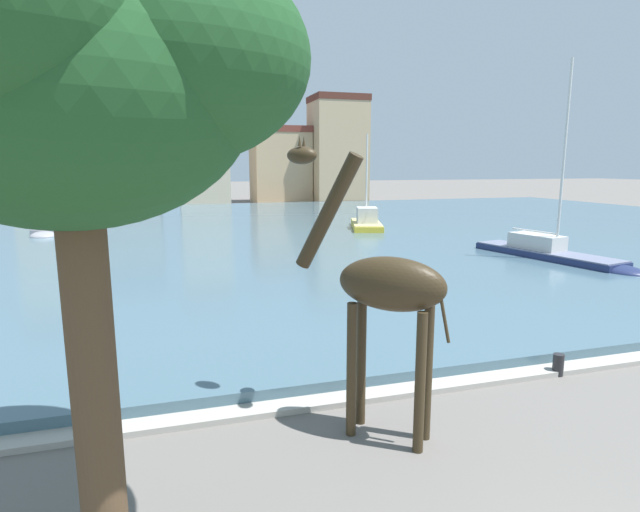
% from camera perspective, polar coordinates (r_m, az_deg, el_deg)
% --- Properties ---
extents(harbor_water, '(87.97, 50.10, 0.35)m').
position_cam_1_polar(harbor_water, '(34.72, -9.20, 2.66)').
color(harbor_water, '#476675').
rests_on(harbor_water, ground).
extents(quay_edge_coping, '(87.97, 0.50, 0.12)m').
position_cam_1_polar(quay_edge_coping, '(10.88, 8.99, -14.94)').
color(quay_edge_coping, '#ADA89E').
rests_on(quay_edge_coping, ground).
extents(giraffe_statue, '(2.45, 2.32, 5.17)m').
position_cam_1_polar(giraffe_statue, '(8.46, 7.09, -3.72)').
color(giraffe_statue, '#382B19').
rests_on(giraffe_statue, ground).
extents(sailboat_yellow, '(3.65, 6.55, 6.82)m').
position_cam_1_polar(sailboat_yellow, '(35.82, 5.25, 3.66)').
color(sailboat_yellow, gold).
rests_on(sailboat_yellow, ground).
extents(sailboat_grey, '(4.20, 7.35, 6.39)m').
position_cam_1_polar(sailboat_grey, '(37.88, -26.65, 2.95)').
color(sailboat_grey, '#939399').
rests_on(sailboat_grey, ground).
extents(sailboat_navy, '(3.28, 8.50, 9.32)m').
position_cam_1_polar(sailboat_navy, '(25.90, 25.18, -0.01)').
color(sailboat_navy, navy).
rests_on(sailboat_navy, ground).
extents(shade_tree, '(4.50, 5.22, 7.04)m').
position_cam_1_polar(shade_tree, '(5.87, -26.95, 17.76)').
color(shade_tree, brown).
rests_on(shade_tree, ground).
extents(mooring_bollard, '(0.24, 0.24, 0.50)m').
position_cam_1_polar(mooring_bollard, '(12.74, 25.45, -11.09)').
color(mooring_bollard, '#232326').
rests_on(mooring_bollard, ground).
extents(townhouse_tall_gabled, '(7.08, 7.45, 13.54)m').
position_cam_1_polar(townhouse_tall_gabled, '(63.17, -28.21, 10.96)').
color(townhouse_tall_gabled, '#C6B293').
rests_on(townhouse_tall_gabled, ground).
extents(townhouse_end_terrace, '(8.34, 7.22, 9.29)m').
position_cam_1_polar(townhouse_end_terrace, '(62.53, -21.63, 9.52)').
color(townhouse_end_terrace, gray).
rests_on(townhouse_end_terrace, ground).
extents(townhouse_corner_house, '(5.75, 5.55, 11.49)m').
position_cam_1_polar(townhouse_corner_house, '(61.59, -13.15, 10.98)').
color(townhouse_corner_house, '#C6B293').
rests_on(townhouse_corner_house, ground).
extents(townhouse_narrow_midrow, '(7.28, 6.22, 9.58)m').
position_cam_1_polar(townhouse_narrow_midrow, '(66.32, -4.56, 10.31)').
color(townhouse_narrow_midrow, tan).
rests_on(townhouse_narrow_midrow, ground).
extents(townhouse_wide_warehouse, '(6.76, 5.97, 13.35)m').
position_cam_1_polar(townhouse_wide_warehouse, '(65.64, 2.02, 11.99)').
color(townhouse_wide_warehouse, tan).
rests_on(townhouse_wide_warehouse, ground).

